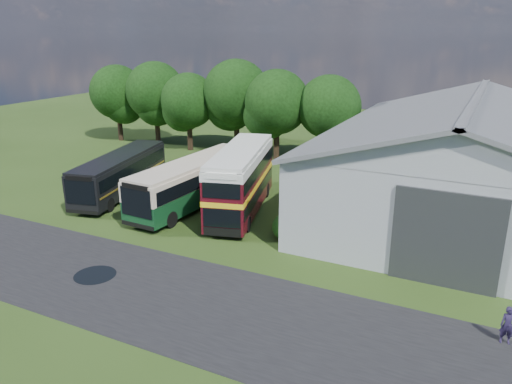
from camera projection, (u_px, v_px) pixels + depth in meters
The scene contains 17 objects.
ground at pixel (153, 259), 28.28m from camera, with size 120.00×120.00×0.00m, color #233812.
asphalt_road at pixel (165, 294), 24.46m from camera, with size 60.00×8.00×0.02m, color black.
puddle at pixel (95, 275), 26.36m from camera, with size 2.20×2.20×0.01m, color black.
storage_shed at pixel (469, 155), 34.28m from camera, with size 18.80×24.80×8.15m.
tree_far_left at pixel (117, 92), 56.69m from camera, with size 6.12×6.12×8.64m.
tree_left_a at pixel (155, 91), 54.91m from camera, with size 6.46×6.46×9.12m.
tree_left_b at pixel (188, 101), 52.15m from camera, with size 5.78×5.78×8.16m.
tree_mid at pixel (236, 93), 50.85m from camera, with size 6.80×6.80×9.60m.
tree_right_a at pixel (277, 102), 48.05m from camera, with size 6.26×6.26×8.83m.
tree_right_b at pixel (329, 107), 46.70m from camera, with size 5.98×5.98×8.45m.
shrub_front at pixel (285, 238), 31.03m from camera, with size 1.70×1.70×1.70m, color #194714.
shrub_mid at pixel (297, 227), 32.74m from camera, with size 1.60×1.60×1.60m, color #194714.
shrub_back at pixel (308, 218), 34.44m from camera, with size 1.80×1.80×1.80m, color #194714.
bus_green_single at pixel (194, 182), 36.35m from camera, with size 3.46×12.34×3.37m.
bus_maroon_double at pixel (241, 181), 34.89m from camera, with size 5.45×11.03×4.59m.
bus_dark_single at pixel (121, 173), 39.01m from camera, with size 5.06×11.61×3.12m.
visitor_a at pixel (508, 326), 20.43m from camera, with size 0.60×0.39×1.65m, color #1F1835.
Camera 1 is at (16.64, -20.44, 12.40)m, focal length 35.00 mm.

